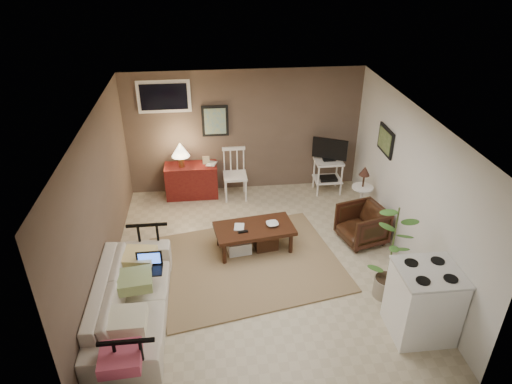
{
  "coord_description": "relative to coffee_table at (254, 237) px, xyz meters",
  "views": [
    {
      "loc": [
        -0.68,
        -5.66,
        4.46
      ],
      "look_at": [
        -0.01,
        0.35,
        1.07
      ],
      "focal_mm": 32.0,
      "sensor_mm": 36.0,
      "label": 1
    }
  ],
  "objects": [
    {
      "name": "stove",
      "position": [
        1.92,
        -1.97,
        0.23
      ],
      "size": [
        0.76,
        0.71,
        0.99
      ],
      "color": "white",
      "rests_on": "floor"
    },
    {
      "name": "window",
      "position": [
        -1.4,
        2.14,
        1.69
      ],
      "size": [
        0.96,
        0.03,
        0.6
      ],
      "primitive_type": "cube",
      "color": "white"
    },
    {
      "name": "side_table",
      "position": [
        2.03,
        0.83,
        0.36
      ],
      "size": [
        0.37,
        0.37,
        1.0
      ],
      "color": "white",
      "rests_on": "floor"
    },
    {
      "name": "book_table",
      "position": [
        -0.31,
        0.03,
        0.29
      ],
      "size": [
        0.16,
        0.04,
        0.21
      ],
      "primitive_type": "imported",
      "rotation": [
        0.0,
        0.0,
        -0.14
      ],
      "color": "#3E1C11",
      "rests_on": "coffee_table"
    },
    {
      "name": "armchair",
      "position": [
        1.81,
        0.07,
        0.08
      ],
      "size": [
        0.79,
        0.82,
        0.69
      ],
      "primitive_type": "imported",
      "rotation": [
        0.0,
        0.0,
        -1.31
      ],
      "color": "#32160E",
      "rests_on": "floor"
    },
    {
      "name": "potted_plant",
      "position": [
        1.73,
        -1.27,
        0.52
      ],
      "size": [
        0.37,
        0.37,
        1.48
      ],
      "color": "gray",
      "rests_on": "floor"
    },
    {
      "name": "laptop",
      "position": [
        -1.53,
        -0.95,
        0.32
      ],
      "size": [
        0.35,
        0.26,
        0.24
      ],
      "color": "black",
      "rests_on": "sofa"
    },
    {
      "name": "art_right",
      "position": [
        2.28,
        0.71,
        1.26
      ],
      "size": [
        0.03,
        0.6,
        0.45
      ],
      "primitive_type": "cube",
      "color": "black"
    },
    {
      "name": "rug",
      "position": [
        -0.14,
        -0.36,
        -0.25
      ],
      "size": [
        3.16,
        2.72,
        0.03
      ],
      "primitive_type": "cube",
      "rotation": [
        0.0,
        0.0,
        0.19
      ],
      "color": "#937C55",
      "rests_on": "floor"
    },
    {
      "name": "tv_stand",
      "position": [
        1.66,
        1.8,
        0.33
      ],
      "size": [
        0.62,
        0.43,
        1.13
      ],
      "color": "white",
      "rests_on": "floor"
    },
    {
      "name": "spindle_chair",
      "position": [
        -0.17,
        1.79,
        0.2
      ],
      "size": [
        0.44,
        0.44,
        0.98
      ],
      "color": "white",
      "rests_on": "floor"
    },
    {
      "name": "floor",
      "position": [
        0.05,
        -0.34,
        -0.26
      ],
      "size": [
        5.0,
        5.0,
        0.0
      ],
      "primitive_type": "plane",
      "color": "#C1B293",
      "rests_on": "ground"
    },
    {
      "name": "sofa_pillows",
      "position": [
        -1.69,
        -1.61,
        0.29
      ],
      "size": [
        0.44,
        2.17,
        0.15
      ],
      "primitive_type": null,
      "color": "#F0EAC6",
      "rests_on": "sofa"
    },
    {
      "name": "sofa",
      "position": [
        -1.75,
        -1.34,
        0.18
      ],
      "size": [
        0.67,
        2.28,
        0.89
      ],
      "primitive_type": "imported",
      "rotation": [
        0.0,
        0.0,
        1.57
      ],
      "color": "beige",
      "rests_on": "floor"
    },
    {
      "name": "art_back",
      "position": [
        -0.5,
        2.14,
        1.19
      ],
      "size": [
        0.5,
        0.03,
        0.6
      ],
      "primitive_type": "cube",
      "color": "black"
    },
    {
      "name": "coffee_table",
      "position": [
        0.0,
        0.0,
        0.0
      ],
      "size": [
        1.32,
        0.81,
        0.47
      ],
      "color": "#3E1C11",
      "rests_on": "floor"
    },
    {
      "name": "red_console",
      "position": [
        -1.02,
        1.92,
        0.13
      ],
      "size": [
        0.99,
        0.44,
        1.15
      ],
      "color": "maroon",
      "rests_on": "floor"
    },
    {
      "name": "book_console",
      "position": [
        -0.69,
        1.94,
        0.52
      ],
      "size": [
        0.17,
        0.08,
        0.23
      ],
      "primitive_type": "imported",
      "rotation": [
        0.0,
        0.0,
        -0.33
      ],
      "color": "#3E1C11",
      "rests_on": "red_console"
    },
    {
      "name": "sofa_end_rails",
      "position": [
        -1.62,
        -1.34,
        0.12
      ],
      "size": [
        0.61,
        2.28,
        0.77
      ],
      "primitive_type": null,
      "color": "black",
      "rests_on": "floor"
    },
    {
      "name": "bowl",
      "position": [
        0.3,
        0.01,
        0.28
      ],
      "size": [
        0.2,
        0.08,
        0.19
      ],
      "primitive_type": "imported",
      "rotation": [
        0.0,
        0.0,
        0.17
      ],
      "color": "#3E1C11",
      "rests_on": "coffee_table"
    }
  ]
}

